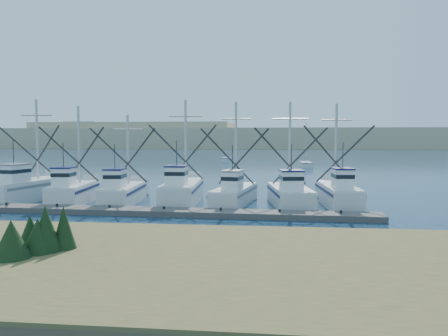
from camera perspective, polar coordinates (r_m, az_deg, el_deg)
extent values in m
plane|color=#0C2035|center=(23.60, 5.53, -9.19)|extent=(500.00, 500.00, 0.00)
cube|color=#4C422D|center=(16.00, -25.68, -13.02)|extent=(40.00, 10.00, 1.60)
cube|color=#56514D|center=(30.84, -7.84, -5.70)|extent=(29.67, 3.19, 0.39)
cube|color=tan|center=(232.98, 5.98, 3.89)|extent=(360.00, 60.00, 10.00)
cube|color=silver|center=(40.83, -24.05, -2.73)|extent=(4.00, 8.86, 1.68)
cube|color=white|center=(38.81, -25.73, -0.76)|extent=(1.82, 2.31, 1.50)
cylinder|color=#B7B2A8|center=(41.84, -23.22, 3.44)|extent=(0.22, 0.22, 7.05)
cube|color=silver|center=(37.99, -19.00, -3.22)|extent=(3.17, 6.91, 1.49)
cube|color=white|center=(36.30, -20.19, -1.21)|extent=(1.59, 1.78, 1.50)
cylinder|color=#B7B2A8|center=(38.74, -18.42, 2.85)|extent=(0.22, 0.22, 6.51)
cube|color=silver|center=(36.87, -12.98, -3.41)|extent=(2.98, 7.70, 1.37)
cube|color=white|center=(34.91, -14.04, -1.47)|extent=(1.50, 1.95, 1.50)
cylinder|color=#B7B2A8|center=(37.80, -12.43, 2.30)|extent=(0.22, 0.22, 5.89)
cube|color=silver|center=(36.16, -5.44, -3.26)|extent=(3.07, 8.84, 1.64)
cube|color=white|center=(33.82, -6.20, -1.09)|extent=(1.62, 2.20, 1.50)
cylinder|color=#B7B2A8|center=(37.33, -5.03, 3.56)|extent=(0.22, 0.22, 6.91)
cube|color=silver|center=(35.10, 1.38, -3.73)|extent=(3.43, 7.98, 1.31)
cube|color=white|center=(32.97, 1.11, -1.76)|extent=(1.57, 2.07, 1.50)
cylinder|color=#B7B2A8|center=(36.10, 1.56, 3.10)|extent=(0.22, 0.22, 6.99)
cube|color=silver|center=(34.89, 8.60, -3.77)|extent=(3.58, 7.74, 1.38)
cube|color=white|center=(32.82, 8.78, -1.73)|extent=(1.76, 2.00, 1.50)
cylinder|color=#B7B2A8|center=(35.85, 8.58, 3.07)|extent=(0.22, 0.22, 6.89)
cube|color=silver|center=(35.60, 14.63, -3.56)|extent=(2.69, 8.29, 1.54)
cube|color=white|center=(33.37, 15.21, -1.45)|extent=(1.41, 2.06, 1.50)
cylinder|color=#B7B2A8|center=(36.68, 14.41, 3.01)|extent=(0.22, 0.22, 6.57)
cube|color=silver|center=(79.88, 10.64, 0.40)|extent=(1.99, 6.34, 0.90)
cylinder|color=#B7B2A8|center=(80.03, 10.66, 3.30)|extent=(0.12, 0.12, 7.20)
cube|color=silver|center=(95.42, 0.27, 1.04)|extent=(2.03, 5.81, 0.90)
cylinder|color=#B7B2A8|center=(95.59, 0.29, 3.47)|extent=(0.12, 0.12, 7.20)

